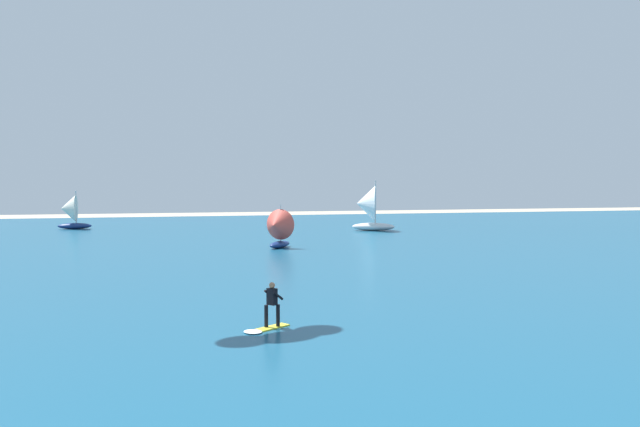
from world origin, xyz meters
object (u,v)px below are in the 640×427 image
Objects in this scene: sailboat_anchored_offshore at (367,208)px; sailboat_leading at (70,211)px; kitesurfer at (268,312)px; sailboat_mid_right at (277,228)px.

sailboat_anchored_offshore is 1.27× the size of sailboat_leading.
sailboat_mid_right reaches higher than kitesurfer.
sailboat_leading reaches higher than kitesurfer.
kitesurfer is 27.51m from sailboat_mid_right.
sailboat_leading is (-13.43, 52.84, 1.37)m from kitesurfer.
kitesurfer is 54.54m from sailboat_leading.
kitesurfer is at bearing -113.11° from sailboat_anchored_offshore.
sailboat_mid_right is at bearing -129.59° from sailboat_anchored_offshore.
sailboat_mid_right is at bearing -54.04° from sailboat_leading.
sailboat_leading is at bearing 125.96° from sailboat_mid_right.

